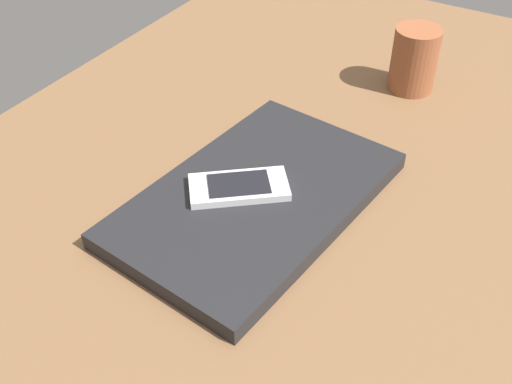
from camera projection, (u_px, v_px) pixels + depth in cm
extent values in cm
cube|color=brown|center=(279.00, 177.00, 79.83)|extent=(120.00, 80.00, 3.00)
cube|color=black|center=(256.00, 198.00, 72.66)|extent=(36.35, 24.83, 2.11)
cube|color=silver|center=(239.00, 187.00, 71.83)|extent=(11.41, 12.33, 0.92)
cube|color=black|center=(239.00, 184.00, 71.49)|extent=(7.77, 8.20, 0.14)
cylinder|color=brown|center=(414.00, 59.00, 90.85)|extent=(6.69, 6.69, 9.49)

